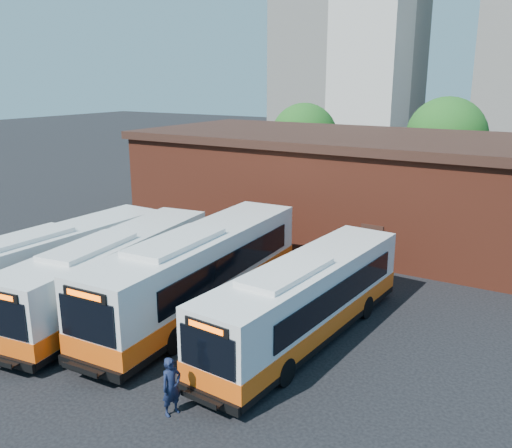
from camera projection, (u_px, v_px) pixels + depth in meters
The scene contains 9 objects.
ground at pixel (147, 371), 18.71m from camera, with size 220.00×220.00×0.00m, color black.
bus_west at pixel (56, 265), 24.84m from camera, with size 2.69×12.03×3.26m.
bus_midwest at pixel (114, 275), 23.44m from camera, with size 4.13×12.48×3.35m.
bus_mideast at pixel (199, 274), 23.12m from camera, with size 3.50×13.57×3.66m.
bus_east at pixel (305, 303), 20.64m from camera, with size 3.29×12.17×3.28m.
transit_worker at pixel (172, 387), 16.08m from camera, with size 0.67×0.44×1.84m, color #121A36.
depot_building at pixel (360, 184), 34.34m from camera, with size 28.60×12.60×6.40m.
tree_west at pixel (304, 137), 48.89m from camera, with size 6.00×6.00×7.65m.
tree_mid at pixel (446, 137), 44.40m from camera, with size 6.56×6.56×8.36m.
Camera 1 is at (11.95, -12.32, 9.79)m, focal length 38.00 mm.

